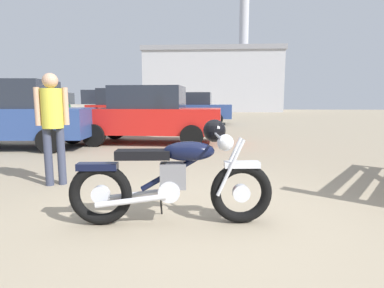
# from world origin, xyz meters

# --- Properties ---
(ground_plane) EXTENTS (80.00, 80.00, 0.00)m
(ground_plane) POSITION_xyz_m (0.00, 0.00, 0.00)
(ground_plane) COLOR gray
(vintage_motorcycle) EXTENTS (2.08, 0.73, 1.07)m
(vintage_motorcycle) POSITION_xyz_m (-0.28, -0.11, 0.49)
(vintage_motorcycle) COLOR black
(vintage_motorcycle) RESTS_ON ground_plane
(bystander) EXTENTS (0.42, 0.30, 1.66)m
(bystander) POSITION_xyz_m (-2.27, 1.21, 1.02)
(bystander) COLOR #383D51
(bystander) RESTS_ON ground_plane
(silver_sedan_mid) EXTENTS (4.25, 2.01, 1.67)m
(silver_sedan_mid) POSITION_xyz_m (-1.81, 5.87, 0.84)
(silver_sedan_mid) COLOR black
(silver_sedan_mid) RESTS_ON ground_plane
(dark_sedan_left) EXTENTS (4.08, 2.20, 1.78)m
(dark_sedan_left) POSITION_xyz_m (-3.56, 10.54, 0.92)
(dark_sedan_left) COLOR black
(dark_sedan_left) RESTS_ON ground_plane
(pale_sedan_back) EXTENTS (4.11, 2.28, 1.78)m
(pale_sedan_back) POSITION_xyz_m (-5.32, 12.97, 0.92)
(pale_sedan_back) COLOR black
(pale_sedan_back) RESTS_ON ground_plane
(red_hatchback_near) EXTENTS (4.04, 2.12, 1.78)m
(red_hatchback_near) POSITION_xyz_m (-5.22, 4.63, 0.92)
(red_hatchback_near) COLOR black
(red_hatchback_near) RESTS_ON ground_plane
(blue_hatchback_right) EXTENTS (4.26, 2.04, 1.67)m
(blue_hatchback_right) POSITION_xyz_m (-1.07, 13.49, 0.84)
(blue_hatchback_right) COLOR black
(blue_hatchback_right) RESTS_ON ground_plane
(white_estate_far) EXTENTS (4.44, 2.48, 1.67)m
(white_estate_far) POSITION_xyz_m (-8.85, 13.55, 0.84)
(white_estate_far) COLOR black
(white_estate_far) RESTS_ON ground_plane
(industrial_building) EXTENTS (15.15, 11.79, 14.66)m
(industrial_building) POSITION_xyz_m (-0.13, 35.23, 3.51)
(industrial_building) COLOR #B2B2B7
(industrial_building) RESTS_ON ground_plane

